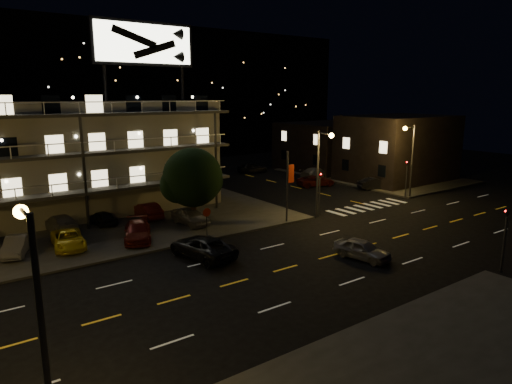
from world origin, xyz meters
TOP-DOWN VIEW (x-y plane):
  - ground at (0.00, 0.00)m, footprint 140.00×140.00m
  - curb_nw at (-14.00, 20.00)m, footprint 44.00×24.00m
  - curb_ne at (30.00, 20.00)m, footprint 16.00×24.00m
  - motel at (-9.94, 23.88)m, footprint 28.00×13.80m
  - side_bldg_front at (29.99, 16.00)m, footprint 14.06×10.00m
  - side_bldg_back at (29.99, 28.00)m, footprint 14.06×12.00m
  - hill_backdrop at (-5.94, 68.78)m, footprint 120.00×25.00m
  - streetlight_nc at (8.50, 7.94)m, footprint 0.44×1.92m
  - streetlight_ne at (22.14, 8.30)m, footprint 1.92×0.44m
  - streetlight_s at (-18.00, -7.94)m, footprint 0.44×1.92m
  - signal_nw at (9.00, 8.50)m, footprint 0.20×0.27m
  - signal_sw at (9.00, -8.50)m, footprint 0.20×0.27m
  - signal_ne at (22.00, 8.50)m, footprint 0.27×0.20m
  - banner_north at (5.09, 8.40)m, footprint 0.83×0.16m
  - stop_sign at (-3.00, 8.57)m, footprint 0.91×0.11m
  - tree at (-2.16, 12.46)m, footprint 5.29×5.10m
  - lot_car_1 at (-15.94, 12.81)m, footprint 2.69×4.18m
  - lot_car_2 at (-12.60, 12.19)m, footprint 2.64×4.79m
  - lot_car_3 at (-7.77, 11.01)m, footprint 3.58×5.20m
  - lot_car_4 at (-2.41, 12.52)m, footprint 2.13×4.43m
  - lot_car_7 at (-12.08, 16.95)m, footprint 2.28×4.85m
  - lot_car_8 at (-8.71, 16.89)m, footprint 2.08×3.78m
  - lot_car_9 at (-4.65, 16.65)m, footprint 1.61×4.39m
  - side_car_0 at (23.04, 13.53)m, footprint 4.44×3.09m
  - side_car_1 at (18.59, 19.19)m, footprint 5.17×3.35m
  - side_car_2 at (22.16, 23.13)m, footprint 5.41×3.05m
  - side_car_3 at (17.77, 31.81)m, footprint 4.65×2.69m
  - road_car_east at (3.47, -1.68)m, footprint 2.33×4.26m
  - road_car_west at (-5.38, 5.08)m, footprint 3.40×5.77m

SIDE VIEW (x-z plane):
  - ground at x=0.00m, z-range 0.00..0.00m
  - curb_nw at x=-14.00m, z-range 0.00..0.15m
  - curb_ne at x=30.00m, z-range 0.00..0.15m
  - side_car_1 at x=18.59m, z-range 0.00..1.32m
  - road_car_east at x=3.47m, z-range 0.00..1.37m
  - side_car_0 at x=23.04m, z-range 0.00..1.39m
  - side_car_2 at x=22.16m, z-range 0.00..1.48m
  - side_car_3 at x=17.77m, z-range 0.00..1.49m
  - road_car_west at x=-5.38m, z-range 0.00..1.51m
  - lot_car_8 at x=-8.71m, z-range 0.15..1.37m
  - lot_car_2 at x=-12.60m, z-range 0.15..1.42m
  - lot_car_1 at x=-15.94m, z-range 0.15..1.45m
  - lot_car_7 at x=-12.08m, z-range 0.15..1.52m
  - lot_car_3 at x=-7.77m, z-range 0.15..1.55m
  - lot_car_9 at x=-4.65m, z-range 0.15..1.59m
  - lot_car_4 at x=-2.41m, z-range 0.15..1.61m
  - stop_sign at x=-3.00m, z-range 0.41..3.01m
  - signal_nw at x=9.00m, z-range 0.27..4.87m
  - signal_sw at x=9.00m, z-range 0.27..4.87m
  - signal_ne at x=22.00m, z-range 0.27..4.87m
  - banner_north at x=5.09m, z-range 0.23..6.63m
  - side_bldg_back at x=29.99m, z-range 0.00..7.00m
  - tree at x=-2.16m, z-range 0.78..7.44m
  - side_bldg_front at x=29.99m, z-range 0.00..8.50m
  - streetlight_nc at x=8.50m, z-range 0.96..8.96m
  - streetlight_ne at x=22.14m, z-range 0.96..8.96m
  - streetlight_s at x=-18.00m, z-range 0.96..8.96m
  - motel at x=-9.94m, z-range -3.71..14.39m
  - hill_backdrop at x=-5.94m, z-range -0.45..23.55m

